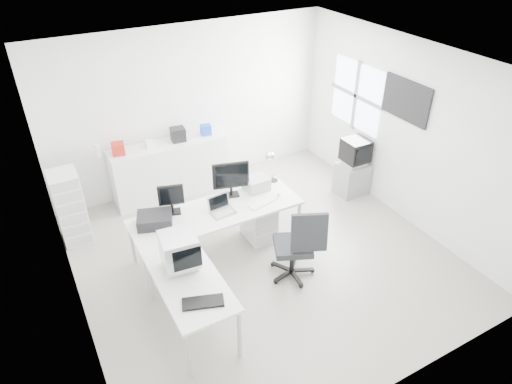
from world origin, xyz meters
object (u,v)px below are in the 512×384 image
laser_printer (256,184)px  sideboard (170,169)px  drawer_pedestal (259,220)px  inkjet_printer (155,220)px  lcd_monitor_small (171,199)px  crt_tv (355,153)px  lcd_monitor_large (231,179)px  filing_cabinet (70,207)px  side_desk (192,304)px  crt_monitor (179,252)px  tv_cabinet (352,178)px  office_chair (293,243)px  main_desk (218,232)px  laptop (223,206)px

laser_printer → sideboard: sideboard is taller
drawer_pedestal → inkjet_printer: bearing=178.2°
lcd_monitor_small → crt_tv: 3.30m
lcd_monitor_large → laser_printer: (0.40, -0.03, -0.18)m
laser_printer → filing_cabinet: (-2.51, 1.13, -0.27)m
sideboard → drawer_pedestal: bearing=-67.8°
side_desk → crt_monitor: 0.66m
side_desk → filing_cabinet: bearing=110.3°
side_desk → filing_cabinet: size_ratio=1.22×
tv_cabinet → filing_cabinet: bearing=167.6°
side_desk → office_chair: size_ratio=1.27×
main_desk → filing_cabinet: size_ratio=2.10×
tv_cabinet → lcd_monitor_small: bearing=-178.0°
inkjet_printer → sideboard: size_ratio=0.23×
lcd_monitor_small → inkjet_printer: bearing=-136.5°
inkjet_printer → laptop: size_ratio=1.28×
drawer_pedestal → tv_cabinet: drawer_pedestal is taller
office_chair → laser_printer: bearing=111.0°
lcd_monitor_small → sideboard: 1.75m
lcd_monitor_large → sideboard: (-0.39, 1.60, -0.53)m
office_chair → sideboard: office_chair is taller
laser_printer → office_chair: 1.16m
drawer_pedestal → tv_cabinet: size_ratio=1.06×
drawer_pedestal → crt_tv: 2.12m
inkjet_printer → crt_tv: size_ratio=0.89×
lcd_monitor_large → main_desk: bearing=-129.0°
inkjet_printer → laser_printer: bearing=23.4°
crt_tv → side_desk: bearing=-157.8°
lcd_monitor_large → filing_cabinet: lcd_monitor_large is taller
sideboard → filing_cabinet: filing_cabinet is taller
inkjet_printer → filing_cabinet: (-0.91, 1.25, -0.26)m
main_desk → inkjet_printer: (-0.85, 0.10, 0.45)m
laptop → crt_tv: size_ratio=0.70×
lcd_monitor_small → lcd_monitor_large: lcd_monitor_large is taller
main_desk → lcd_monitor_large: (0.35, 0.25, 0.65)m
lcd_monitor_small → filing_cabinet: lcd_monitor_small is taller
inkjet_printer → filing_cabinet: bearing=145.1°
lcd_monitor_large → sideboard: 1.73m
side_desk → lcd_monitor_small: (0.30, 1.35, 0.59)m
laser_printer → crt_monitor: 1.93m
lcd_monitor_small → laptop: size_ratio=1.25×
side_desk → crt_monitor: crt_monitor is taller
tv_cabinet → drawer_pedestal: bearing=-171.2°
lcd_monitor_small → crt_monitor: 1.14m
laptop → tv_cabinet: laptop is taller
lcd_monitor_small → office_chair: size_ratio=0.39×
main_desk → side_desk: 1.39m
lcd_monitor_small → laser_printer: 1.31m
crt_monitor → filing_cabinet: 2.42m
crt_monitor → office_chair: size_ratio=0.42×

